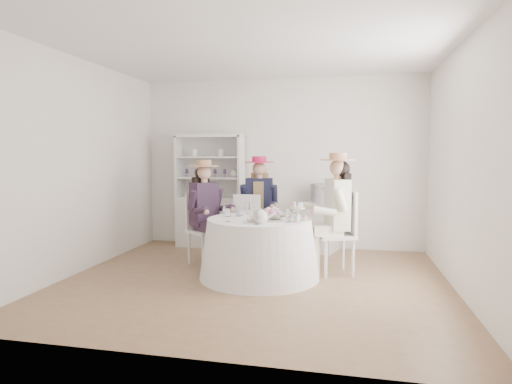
# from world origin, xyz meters

# --- Properties ---
(ground) EXTENTS (4.50, 4.50, 0.00)m
(ground) POSITION_xyz_m (0.00, 0.00, 0.00)
(ground) COLOR brown
(ground) RESTS_ON ground
(ceiling) EXTENTS (4.50, 4.50, 0.00)m
(ceiling) POSITION_xyz_m (0.00, 0.00, 2.70)
(ceiling) COLOR white
(ceiling) RESTS_ON wall_back
(wall_back) EXTENTS (4.50, 0.00, 4.50)m
(wall_back) POSITION_xyz_m (0.00, 2.00, 1.35)
(wall_back) COLOR silver
(wall_back) RESTS_ON ground
(wall_front) EXTENTS (4.50, 0.00, 4.50)m
(wall_front) POSITION_xyz_m (0.00, -2.00, 1.35)
(wall_front) COLOR silver
(wall_front) RESTS_ON ground
(wall_left) EXTENTS (0.00, 4.50, 4.50)m
(wall_left) POSITION_xyz_m (-2.25, 0.00, 1.35)
(wall_left) COLOR silver
(wall_left) RESTS_ON ground
(wall_right) EXTENTS (0.00, 4.50, 4.50)m
(wall_right) POSITION_xyz_m (2.25, 0.00, 1.35)
(wall_right) COLOR silver
(wall_right) RESTS_ON ground
(tea_table) EXTENTS (1.46, 1.46, 0.72)m
(tea_table) POSITION_xyz_m (0.03, 0.17, 0.36)
(tea_table) COLOR white
(tea_table) RESTS_ON ground
(hutch) EXTENTS (1.09, 0.44, 1.82)m
(hutch) POSITION_xyz_m (-1.11, 1.76, 0.65)
(hutch) COLOR silver
(hutch) RESTS_ON ground
(side_table) EXTENTS (0.60, 0.60, 0.75)m
(side_table) POSITION_xyz_m (0.66, 1.75, 0.37)
(side_table) COLOR silver
(side_table) RESTS_ON ground
(hatbox) EXTENTS (0.33, 0.33, 0.30)m
(hatbox) POSITION_xyz_m (0.66, 1.75, 0.90)
(hatbox) COLOR black
(hatbox) RESTS_ON side_table
(guest_left) EXTENTS (0.61, 0.58, 1.42)m
(guest_left) POSITION_xyz_m (-0.81, 0.63, 0.80)
(guest_left) COLOR silver
(guest_left) RESTS_ON ground
(guest_mid) EXTENTS (0.54, 0.56, 1.47)m
(guest_mid) POSITION_xyz_m (-0.17, 1.11, 0.83)
(guest_mid) COLOR silver
(guest_mid) RESTS_ON ground
(guest_right) EXTENTS (0.63, 0.57, 1.51)m
(guest_right) POSITION_xyz_m (0.92, 0.51, 0.85)
(guest_right) COLOR silver
(guest_right) RESTS_ON ground
(spare_chair) EXTENTS (0.40, 0.40, 0.96)m
(spare_chair) POSITION_xyz_m (-0.26, 0.83, 0.51)
(spare_chair) COLOR silver
(spare_chair) RESTS_ON ground
(teacup_a) EXTENTS (0.11, 0.11, 0.07)m
(teacup_a) POSITION_xyz_m (-0.25, 0.29, 0.76)
(teacup_a) COLOR white
(teacup_a) RESTS_ON tea_table
(teacup_b) EXTENTS (0.10, 0.10, 0.07)m
(teacup_b) POSITION_xyz_m (-0.03, 0.44, 0.76)
(teacup_b) COLOR white
(teacup_b) RESTS_ON tea_table
(teacup_c) EXTENTS (0.11, 0.11, 0.07)m
(teacup_c) POSITION_xyz_m (0.23, 0.35, 0.76)
(teacup_c) COLOR white
(teacup_c) RESTS_ON tea_table
(flower_bowl) EXTENTS (0.24, 0.24, 0.06)m
(flower_bowl) POSITION_xyz_m (0.24, 0.17, 0.75)
(flower_bowl) COLOR white
(flower_bowl) RESTS_ON tea_table
(flower_arrangement) EXTENTS (0.18, 0.19, 0.07)m
(flower_arrangement) POSITION_xyz_m (0.21, 0.08, 0.81)
(flower_arrangement) COLOR pink
(flower_arrangement) RESTS_ON tea_table
(table_teapot) EXTENTS (0.23, 0.16, 0.17)m
(table_teapot) POSITION_xyz_m (0.12, -0.20, 0.80)
(table_teapot) COLOR white
(table_teapot) RESTS_ON tea_table
(sandwich_plate) EXTENTS (0.26, 0.26, 0.06)m
(sandwich_plate) POSITION_xyz_m (0.03, -0.14, 0.74)
(sandwich_plate) COLOR white
(sandwich_plate) RESTS_ON tea_table
(cupcake_stand) EXTENTS (0.23, 0.23, 0.22)m
(cupcake_stand) POSITION_xyz_m (0.51, 0.03, 0.80)
(cupcake_stand) COLOR white
(cupcake_stand) RESTS_ON tea_table
(stemware_set) EXTENTS (0.93, 0.93, 0.15)m
(stemware_set) POSITION_xyz_m (0.03, 0.17, 0.80)
(stemware_set) COLOR white
(stemware_set) RESTS_ON tea_table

